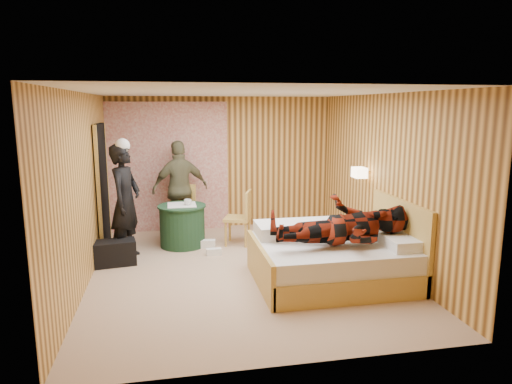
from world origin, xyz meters
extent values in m
cube|color=tan|center=(0.00, 0.00, 0.00)|extent=(4.20, 5.00, 0.01)
cube|color=white|center=(0.00, 0.00, 2.50)|extent=(4.20, 5.00, 0.01)
cube|color=#EBB55A|center=(0.00, 2.50, 1.25)|extent=(4.20, 0.02, 2.50)
cube|color=#EBB55A|center=(-2.10, 0.00, 1.25)|extent=(0.02, 5.00, 2.50)
cube|color=#EBB55A|center=(2.10, 0.00, 1.25)|extent=(0.02, 5.00, 2.50)
cube|color=beige|center=(-1.00, 2.43, 1.20)|extent=(2.20, 0.08, 2.40)
cube|color=black|center=(-2.06, 1.40, 1.02)|extent=(0.06, 0.90, 2.05)
cylinder|color=gold|center=(2.00, 0.45, 1.30)|extent=(0.18, 0.04, 0.04)
cube|color=#FFE4B2|center=(1.92, 0.45, 1.30)|extent=(0.18, 0.24, 0.16)
cube|color=#DAB459|center=(1.10, -0.64, 0.15)|extent=(1.97, 1.57, 0.30)
cube|color=white|center=(1.10, -0.64, 0.42)|extent=(1.91, 1.52, 0.25)
cube|color=#DAB459|center=(0.12, -0.64, 0.28)|extent=(0.06, 1.57, 0.55)
cube|color=#DAB459|center=(2.06, -0.64, 0.54)|extent=(0.06, 1.57, 1.08)
cube|color=white|center=(1.87, -1.02, 0.61)|extent=(0.37, 0.54, 0.14)
cube|color=white|center=(1.87, -0.27, 0.61)|extent=(0.37, 0.54, 0.14)
cube|color=white|center=(0.76, -0.20, 0.63)|extent=(1.18, 0.59, 0.18)
cube|color=#DAB459|center=(1.88, 0.32, 0.27)|extent=(0.39, 0.54, 0.54)
cube|color=#DAB459|center=(1.88, 0.32, 0.44)|extent=(0.41, 0.56, 0.03)
cylinder|color=#1C3E20|center=(-0.81, 1.35, 0.34)|extent=(0.74, 0.74, 0.68)
cylinder|color=#1C3E20|center=(-0.81, 1.35, 0.68)|extent=(0.80, 0.80, 0.03)
cube|color=white|center=(-0.81, 1.35, 0.70)|extent=(0.61, 0.61, 0.01)
cube|color=#DAB459|center=(-0.81, 1.91, 0.45)|extent=(0.56, 0.56, 0.05)
cube|color=#DAB459|center=(-0.73, 2.08, 0.70)|extent=(0.40, 0.21, 0.46)
cylinder|color=#DAB459|center=(-1.03, 1.82, 0.21)|extent=(0.04, 0.04, 0.43)
cylinder|color=#DAB459|center=(-0.58, 1.99, 0.21)|extent=(0.04, 0.04, 0.43)
cube|color=#DAB459|center=(0.11, 1.26, 0.45)|extent=(0.53, 0.53, 0.05)
cube|color=#DAB459|center=(0.29, 1.20, 0.70)|extent=(0.18, 0.41, 0.46)
cylinder|color=#DAB459|center=(0.01, 1.48, 0.21)|extent=(0.04, 0.04, 0.43)
cylinder|color=#DAB459|center=(0.22, 1.05, 0.21)|extent=(0.04, 0.04, 0.43)
cube|color=black|center=(-1.85, 0.59, 0.18)|extent=(0.69, 0.44, 0.36)
cube|color=white|center=(-0.43, 1.16, 0.07)|extent=(0.31, 0.16, 0.13)
cube|color=white|center=(-0.34, 0.75, 0.05)|extent=(0.24, 0.11, 0.11)
imported|color=black|center=(-1.67, 0.92, 0.88)|extent=(0.62, 0.75, 1.77)
imported|color=#646243|center=(-0.81, 2.02, 0.86)|extent=(1.08, 0.65, 1.72)
imported|color=maroon|center=(1.15, -0.84, 0.97)|extent=(0.86, 0.67, 1.77)
imported|color=white|center=(1.88, 0.27, 0.55)|extent=(0.21, 0.25, 0.02)
imported|color=white|center=(1.88, 0.27, 0.57)|extent=(0.27, 0.28, 0.02)
imported|color=white|center=(1.88, 0.45, 0.59)|extent=(0.11, 0.11, 0.09)
imported|color=white|center=(-0.71, 1.30, 0.76)|extent=(0.12, 0.12, 0.10)
camera|label=1|loc=(-1.00, -6.15, 2.32)|focal=32.00mm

